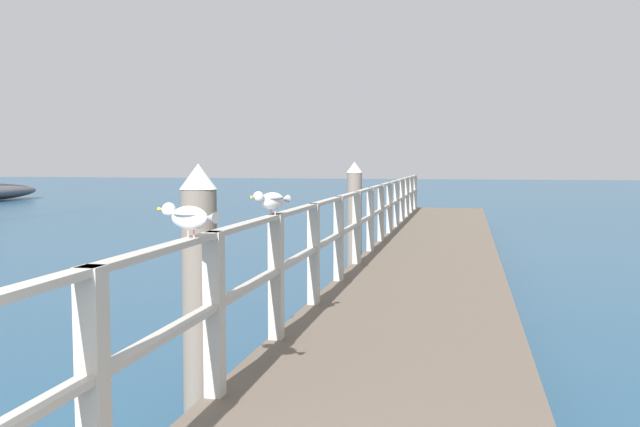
{
  "coord_description": "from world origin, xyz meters",
  "views": [
    {
      "loc": [
        0.59,
        -0.45,
        2.16
      ],
      "look_at": [
        -1.68,
        10.18,
        1.32
      ],
      "focal_mm": 38.5,
      "sensor_mm": 36.0,
      "label": 1
    }
  ],
  "objects_px": {
    "dock_piling_near": "(200,298)",
    "seagull_foreground": "(189,216)",
    "seagull_background": "(272,200)",
    "dock_piling_far": "(354,218)"
  },
  "relations": [
    {
      "from": "dock_piling_near",
      "to": "seagull_foreground",
      "type": "height_order",
      "value": "dock_piling_near"
    },
    {
      "from": "dock_piling_far",
      "to": "seagull_background",
      "type": "height_order",
      "value": "dock_piling_far"
    },
    {
      "from": "dock_piling_near",
      "to": "dock_piling_far",
      "type": "bearing_deg",
      "value": 90.0
    },
    {
      "from": "dock_piling_far",
      "to": "seagull_foreground",
      "type": "xyz_separation_m",
      "value": [
        0.37,
        -8.71,
        0.74
      ]
    },
    {
      "from": "seagull_foreground",
      "to": "seagull_background",
      "type": "distance_m",
      "value": 1.83
    },
    {
      "from": "dock_piling_near",
      "to": "seagull_background",
      "type": "distance_m",
      "value": 1.12
    },
    {
      "from": "dock_piling_near",
      "to": "dock_piling_far",
      "type": "distance_m",
      "value": 7.63
    },
    {
      "from": "seagull_background",
      "to": "seagull_foreground",
      "type": "bearing_deg",
      "value": 116.02
    },
    {
      "from": "dock_piling_near",
      "to": "seagull_background",
      "type": "xyz_separation_m",
      "value": [
        0.38,
        0.75,
        0.74
      ]
    },
    {
      "from": "seagull_foreground",
      "to": "seagull_background",
      "type": "relative_size",
      "value": 1.03
    }
  ]
}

